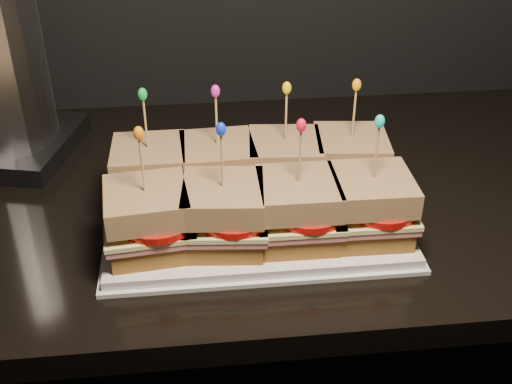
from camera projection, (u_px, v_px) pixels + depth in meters
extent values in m
cube|color=black|center=(208.00, 198.00, 0.96)|extent=(2.52, 0.63, 0.04)
cube|color=white|center=(256.00, 221.00, 0.86)|extent=(0.39, 0.24, 0.02)
cube|color=white|center=(256.00, 225.00, 0.86)|extent=(0.40, 0.25, 0.01)
cube|color=brown|center=(152.00, 192.00, 0.88)|extent=(0.10, 0.10, 0.03)
cube|color=#CD6764|center=(151.00, 181.00, 0.87)|extent=(0.10, 0.10, 0.01)
cube|color=#FAF095|center=(151.00, 176.00, 0.87)|extent=(0.11, 0.10, 0.01)
cylinder|color=red|center=(159.00, 173.00, 0.86)|extent=(0.09, 0.09, 0.01)
cube|color=#6E310E|center=(149.00, 158.00, 0.85)|extent=(0.10, 0.10, 0.03)
cylinder|color=tan|center=(146.00, 126.00, 0.83)|extent=(0.00, 0.00, 0.09)
ellipsoid|color=green|center=(143.00, 94.00, 0.80)|extent=(0.01, 0.01, 0.02)
cube|color=brown|center=(219.00, 188.00, 0.89)|extent=(0.10, 0.10, 0.03)
cube|color=#CD6764|center=(219.00, 177.00, 0.88)|extent=(0.11, 0.11, 0.01)
cube|color=#FAF095|center=(218.00, 173.00, 0.88)|extent=(0.11, 0.11, 0.01)
cylinder|color=red|center=(227.00, 170.00, 0.87)|extent=(0.09, 0.09, 0.01)
cube|color=#6E310E|center=(218.00, 154.00, 0.86)|extent=(0.10, 0.10, 0.03)
cylinder|color=tan|center=(217.00, 123.00, 0.84)|extent=(0.00, 0.00, 0.09)
ellipsoid|color=#D51DA8|center=(215.00, 91.00, 0.81)|extent=(0.01, 0.01, 0.02)
cube|color=brown|center=(284.00, 184.00, 0.90)|extent=(0.10, 0.10, 0.03)
cube|color=#CD6764|center=(284.00, 173.00, 0.89)|extent=(0.11, 0.11, 0.01)
cube|color=#FAF095|center=(285.00, 169.00, 0.88)|extent=(0.12, 0.11, 0.01)
cylinder|color=red|center=(294.00, 166.00, 0.88)|extent=(0.09, 0.09, 0.01)
cube|color=#6E310E|center=(285.00, 151.00, 0.87)|extent=(0.11, 0.11, 0.03)
cylinder|color=tan|center=(286.00, 120.00, 0.84)|extent=(0.00, 0.00, 0.09)
ellipsoid|color=yellow|center=(287.00, 88.00, 0.82)|extent=(0.01, 0.01, 0.02)
cube|color=brown|center=(348.00, 180.00, 0.91)|extent=(0.10, 0.10, 0.03)
cube|color=#CD6764|center=(349.00, 170.00, 0.90)|extent=(0.11, 0.11, 0.01)
cube|color=#FAF095|center=(349.00, 165.00, 0.89)|extent=(0.12, 0.11, 0.01)
cylinder|color=red|center=(359.00, 162.00, 0.89)|extent=(0.09, 0.09, 0.01)
cube|color=#6E310E|center=(351.00, 147.00, 0.88)|extent=(0.11, 0.11, 0.03)
cylinder|color=tan|center=(354.00, 116.00, 0.85)|extent=(0.00, 0.00, 0.09)
ellipsoid|color=#F69F11|center=(357.00, 85.00, 0.83)|extent=(0.01, 0.01, 0.02)
cube|color=brown|center=(150.00, 238.00, 0.79)|extent=(0.10, 0.10, 0.03)
cube|color=#CD6764|center=(149.00, 227.00, 0.78)|extent=(0.11, 0.11, 0.01)
cube|color=#FAF095|center=(148.00, 222.00, 0.78)|extent=(0.12, 0.11, 0.01)
cylinder|color=red|center=(158.00, 219.00, 0.77)|extent=(0.09, 0.09, 0.01)
cube|color=#6E310E|center=(146.00, 202.00, 0.76)|extent=(0.11, 0.11, 0.03)
cylinder|color=tan|center=(142.00, 168.00, 0.74)|extent=(0.00, 0.00, 0.09)
ellipsoid|color=orange|center=(139.00, 133.00, 0.71)|extent=(0.01, 0.01, 0.02)
cube|color=brown|center=(224.00, 234.00, 0.80)|extent=(0.10, 0.10, 0.03)
cube|color=#CD6764|center=(224.00, 222.00, 0.79)|extent=(0.11, 0.11, 0.01)
cube|color=#FAF095|center=(224.00, 217.00, 0.78)|extent=(0.12, 0.11, 0.01)
cylinder|color=red|center=(234.00, 214.00, 0.78)|extent=(0.09, 0.09, 0.01)
cube|color=#6E310E|center=(223.00, 198.00, 0.77)|extent=(0.11, 0.11, 0.03)
cylinder|color=tan|center=(222.00, 164.00, 0.74)|extent=(0.00, 0.00, 0.09)
ellipsoid|color=#1130DE|center=(221.00, 129.00, 0.72)|extent=(0.01, 0.01, 0.02)
cube|color=brown|center=(297.00, 229.00, 0.80)|extent=(0.10, 0.10, 0.03)
cube|color=#CD6764|center=(297.00, 218.00, 0.80)|extent=(0.11, 0.10, 0.01)
cube|color=#FAF095|center=(298.00, 213.00, 0.79)|extent=(0.11, 0.10, 0.01)
cylinder|color=red|center=(308.00, 210.00, 0.78)|extent=(0.09, 0.09, 0.01)
cube|color=#6E310E|center=(298.00, 193.00, 0.78)|extent=(0.10, 0.10, 0.03)
cylinder|color=tan|center=(300.00, 160.00, 0.75)|extent=(0.00, 0.00, 0.09)
ellipsoid|color=red|center=(301.00, 125.00, 0.73)|extent=(0.01, 0.01, 0.02)
cube|color=brown|center=(368.00, 224.00, 0.81)|extent=(0.10, 0.10, 0.03)
cube|color=#CD6764|center=(369.00, 213.00, 0.80)|extent=(0.11, 0.10, 0.01)
cube|color=#FAF095|center=(370.00, 208.00, 0.80)|extent=(0.11, 0.10, 0.01)
cylinder|color=red|center=(381.00, 205.00, 0.79)|extent=(0.09, 0.09, 0.01)
cube|color=#6E310E|center=(372.00, 189.00, 0.79)|extent=(0.10, 0.10, 0.03)
cylinder|color=tan|center=(376.00, 156.00, 0.76)|extent=(0.00, 0.00, 0.09)
ellipsoid|color=#14BECB|center=(380.00, 121.00, 0.74)|extent=(0.01, 0.01, 0.02)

